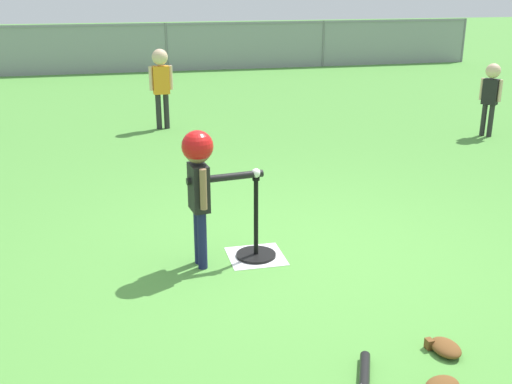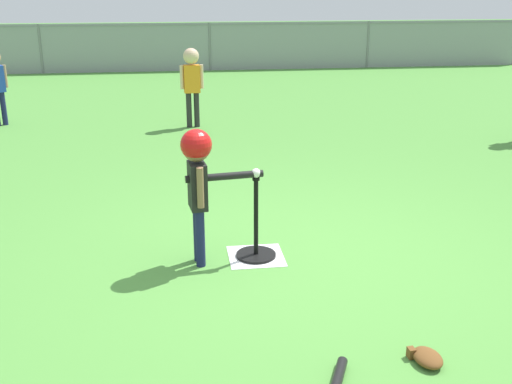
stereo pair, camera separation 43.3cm
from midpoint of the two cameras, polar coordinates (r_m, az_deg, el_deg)
The scene contains 10 objects.
ground_plane at distance 4.93m, azimuth 1.48°, elevation -6.14°, with size 60.00×60.00×0.00m, color #51933D.
home_plate at distance 4.95m, azimuth -2.52°, elevation -6.02°, with size 0.44×0.44×0.01m, color white.
batting_tee at distance 4.91m, azimuth -2.53°, elevation -4.96°, with size 0.32×0.32×0.67m.
baseball_on_tee at distance 4.69m, azimuth -2.64°, elevation 1.73°, with size 0.07×0.07×0.07m, color white.
batter_child at distance 4.57m, azimuth -7.99°, elevation 1.88°, with size 0.63×0.31×1.08m.
fielder_near_right at distance 9.17m, azimuth 19.79°, elevation 8.93°, with size 0.22×0.25×1.03m.
fielder_deep_left at distance 9.23m, azimuth -10.21°, elevation 10.40°, with size 0.35×0.23×1.17m.
spare_bat_black at distance 3.53m, azimuth 6.48°, elevation -16.99°, with size 0.31×0.61×0.06m.
glove_outfield_drop at distance 3.86m, azimuth 14.08°, elevation -13.96°, with size 0.19×0.23×0.07m.
outfield_fence at distance 15.39m, azimuth -9.16°, elevation 13.31°, with size 16.06×0.06×1.15m.
Camera 1 is at (-1.36, -4.27, 2.10)m, focal length 42.93 mm.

